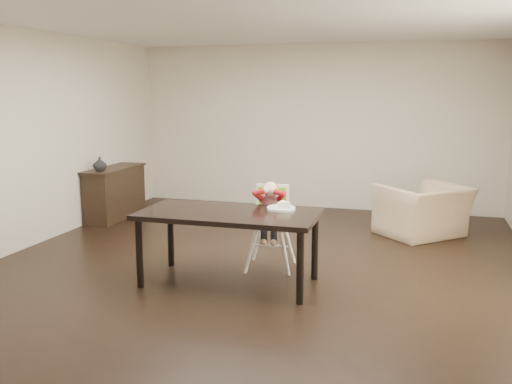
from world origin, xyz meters
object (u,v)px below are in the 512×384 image
Objects in this scene: high_chair at (271,207)px; armchair at (423,202)px; sideboard at (115,193)px; dining_table at (229,219)px.

armchair is (1.62, 1.92, -0.22)m from high_chair.
dining_table is at bearing -41.31° from sideboard.
high_chair reaches higher than armchair.
dining_table is 0.69m from high_chair.
armchair is (1.90, 2.55, -0.20)m from dining_table.
high_chair is at bearing 66.69° from dining_table.
sideboard is at bearing -41.04° from armchair.
high_chair is at bearing -30.06° from sideboard.
dining_table is 3.19m from armchair.
armchair is at bearing 2.76° from sideboard.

